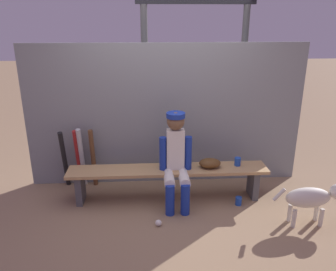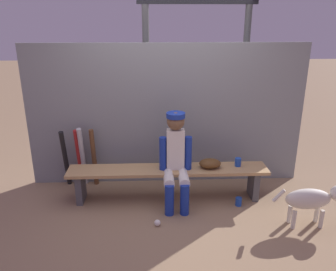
{
  "view_description": "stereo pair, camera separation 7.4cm",
  "coord_description": "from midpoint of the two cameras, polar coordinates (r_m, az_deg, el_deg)",
  "views": [
    {
      "loc": [
        -0.25,
        -3.95,
        2.29
      ],
      "look_at": [
        0.0,
        0.0,
        0.89
      ],
      "focal_mm": 36.24,
      "sensor_mm": 36.0,
      "label": 1
    },
    {
      "loc": [
        -0.17,
        -3.96,
        2.29
      ],
      "look_at": [
        0.0,
        0.0,
        0.89
      ],
      "focal_mm": 36.24,
      "sensor_mm": 36.0,
      "label": 2
    }
  ],
  "objects": [
    {
      "name": "bat_aluminum_silver",
      "position": [
        4.83,
        -13.74,
        -3.53
      ],
      "size": [
        0.07,
        0.24,
        0.89
      ],
      "primitive_type": "cylinder",
      "rotation": [
        0.2,
        0.0,
        0.01
      ],
      "color": "#B7B7BC",
      "rests_on": "ground_plane"
    },
    {
      "name": "chainlink_fence",
      "position": [
        4.69,
        0.16,
        3.32
      ],
      "size": [
        3.81,
        0.03,
        1.97
      ],
      "primitive_type": "cube",
      "color": "gray",
      "rests_on": "ground_plane"
    },
    {
      "name": "scoreboard",
      "position": [
        5.17,
        6.16,
        20.57
      ],
      "size": [
        2.0,
        0.27,
        3.46
      ],
      "color": "#3F3F42",
      "rests_on": "ground_plane"
    },
    {
      "name": "player_seated",
      "position": [
        4.2,
        1.86,
        -3.69
      ],
      "size": [
        0.41,
        0.55,
        1.18
      ],
      "color": "silver",
      "rests_on": "ground_plane"
    },
    {
      "name": "bat_wood_dark",
      "position": [
        4.83,
        -11.93,
        -3.68
      ],
      "size": [
        0.08,
        0.14,
        0.85
      ],
      "primitive_type": "cylinder",
      "rotation": [
        0.09,
        0.0,
        -0.11
      ],
      "color": "brown",
      "rests_on": "ground_plane"
    },
    {
      "name": "cup_on_ground",
      "position": [
        4.49,
        12.25,
        -10.81
      ],
      "size": [
        0.08,
        0.08,
        0.11
      ],
      "primitive_type": "cylinder",
      "color": "#1E47AD",
      "rests_on": "ground_plane"
    },
    {
      "name": "bat_aluminum_red",
      "position": [
        4.88,
        -14.29,
        -3.62
      ],
      "size": [
        0.08,
        0.19,
        0.85
      ],
      "primitive_type": "cylinder",
      "rotation": [
        0.14,
        0.0,
        -0.09
      ],
      "color": "#B22323",
      "rests_on": "ground_plane"
    },
    {
      "name": "dugout_bench",
      "position": [
        4.41,
        0.48,
        -6.65
      ],
      "size": [
        2.57,
        0.36,
        0.44
      ],
      "color": "tan",
      "rests_on": "ground_plane"
    },
    {
      "name": "dog",
      "position": [
        4.23,
        23.66,
        -9.77
      ],
      "size": [
        0.84,
        0.2,
        0.49
      ],
      "color": "beige",
      "rests_on": "ground_plane"
    },
    {
      "name": "bat_aluminum_black",
      "position": [
        4.88,
        -16.45,
        -3.77
      ],
      "size": [
        0.07,
        0.24,
        0.85
      ],
      "primitive_type": "cylinder",
      "rotation": [
        0.21,
        0.0,
        0.02
      ],
      "color": "black",
      "rests_on": "ground_plane"
    },
    {
      "name": "baseball_glove",
      "position": [
        4.41,
        7.55,
        -4.69
      ],
      "size": [
        0.28,
        0.2,
        0.12
      ],
      "primitive_type": "ellipsoid",
      "color": "#593819",
      "rests_on": "dugout_bench"
    },
    {
      "name": "cup_on_bench",
      "position": [
        4.52,
        12.14,
        -4.4
      ],
      "size": [
        0.08,
        0.08,
        0.11
      ],
      "primitive_type": "cylinder",
      "color": "#1E47AD",
      "rests_on": "dugout_bench"
    },
    {
      "name": "baseball",
      "position": [
        4.03,
        -1.25,
        -14.47
      ],
      "size": [
        0.07,
        0.07,
        0.07
      ],
      "primitive_type": "sphere",
      "color": "white",
      "rests_on": "ground_plane"
    },
    {
      "name": "ground_plane",
      "position": [
        4.57,
        0.47,
        -10.52
      ],
      "size": [
        30.0,
        30.0,
        0.0
      ],
      "primitive_type": "plane",
      "color": "#937556"
    }
  ]
}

